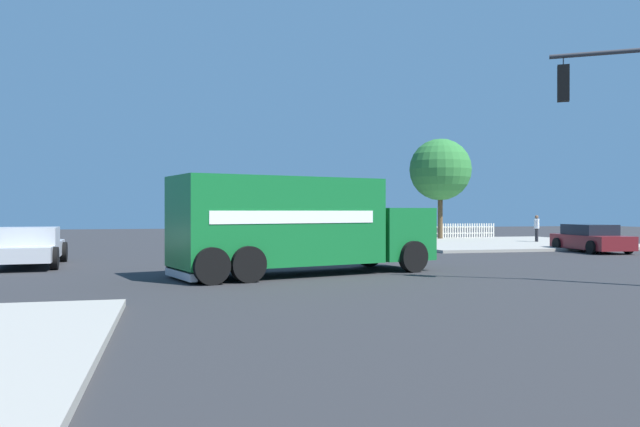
% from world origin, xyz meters
% --- Properties ---
extents(ground_plane, '(100.00, 100.00, 0.00)m').
position_xyz_m(ground_plane, '(0.00, 0.00, 0.00)').
color(ground_plane, '#2B2B2D').
extents(sidewalk_corner_near, '(12.98, 12.98, 0.14)m').
position_xyz_m(sidewalk_corner_near, '(-13.01, -13.01, 0.07)').
color(sidewalk_corner_near, '#9E998E').
rests_on(sidewalk_corner_near, ground).
extents(delivery_truck, '(8.63, 4.85, 2.95)m').
position_xyz_m(delivery_truck, '(1.82, 1.16, 1.54)').
color(delivery_truck, '#146B2D').
rests_on(delivery_truck, ground).
extents(pickup_silver, '(2.56, 5.33, 1.38)m').
position_xyz_m(pickup_silver, '(10.51, -3.81, 0.73)').
color(pickup_silver, '#B7BABF').
rests_on(pickup_silver, ground).
extents(sedan_maroon, '(2.27, 4.41, 1.31)m').
position_xyz_m(sedan_maroon, '(-13.81, -5.87, 0.63)').
color(sedan_maroon, maroon).
rests_on(sedan_maroon, ground).
extents(pedestrian_near_corner, '(0.31, 0.51, 1.56)m').
position_xyz_m(pedestrian_near_corner, '(-15.35, -12.76, 1.02)').
color(pedestrian_near_corner, black).
rests_on(pedestrian_near_corner, sidewalk_corner_near).
extents(picket_fence_run, '(6.40, 0.05, 0.95)m').
position_xyz_m(picket_fence_run, '(-13.01, -19.26, 0.62)').
color(picket_fence_run, silver).
rests_on(picket_fence_run, sidewalk_corner_near).
extents(shade_tree_near, '(4.05, 4.05, 6.56)m').
position_xyz_m(shade_tree_near, '(-11.58, -17.97, 4.66)').
color(shade_tree_near, brown).
rests_on(shade_tree_near, sidewalk_corner_near).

